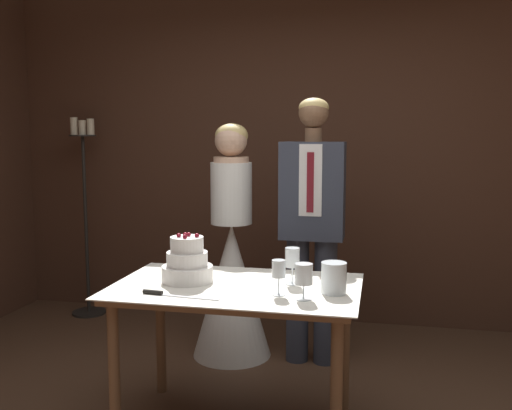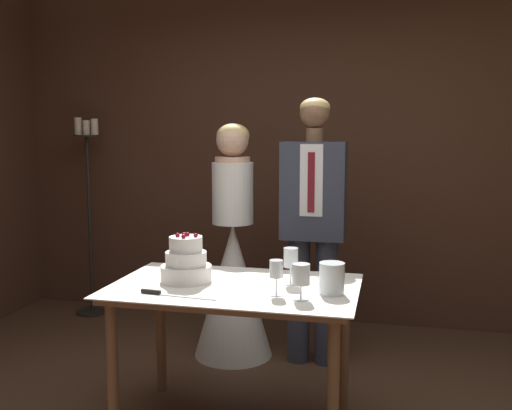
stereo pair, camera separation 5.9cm
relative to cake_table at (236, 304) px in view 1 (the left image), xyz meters
The scene contains 11 objects.
wall_back 2.04m from the cake_table, 86.61° to the left, with size 5.22×0.12×2.78m, color #472B1E.
cake_table is the anchor object (origin of this frame).
tiered_cake 0.33m from the cake_table, behind, with size 0.27×0.27×0.26m.
cake_knife 0.39m from the cake_table, 138.47° to the right, with size 0.39×0.06×0.02m.
wine_glass_near 0.37m from the cake_table, 17.22° to the left, with size 0.07×0.07×0.19m.
wine_glass_middle 0.35m from the cake_table, 28.24° to the right, with size 0.07×0.07×0.17m.
wine_glass_far 0.46m from the cake_table, 25.20° to the right, with size 0.08×0.08×0.17m.
hurricane_candle 0.53m from the cake_table, ahead, with size 0.12×0.12×0.15m.
bride 0.99m from the cake_table, 106.16° to the left, with size 0.54×0.54×1.60m.
groom 1.04m from the cake_table, 73.83° to the left, with size 0.41×0.25×1.76m.
candle_stand 2.33m from the cake_table, 137.37° to the left, with size 0.28×0.28×1.67m.
Camera 1 is at (0.59, -2.43, 1.53)m, focal length 40.00 mm.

